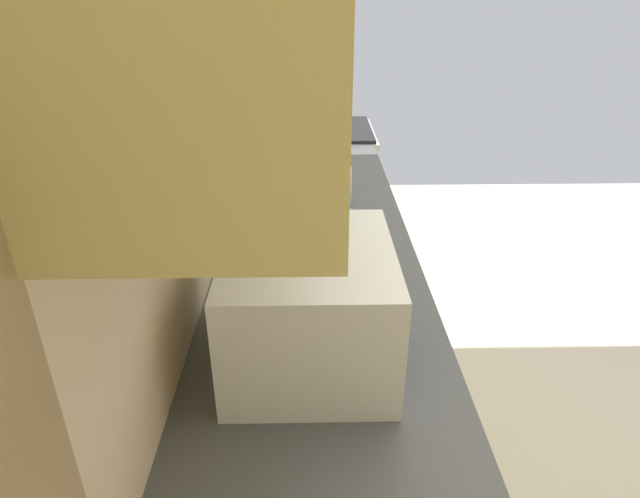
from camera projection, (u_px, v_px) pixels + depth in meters
The scene contains 7 objects.
ground_plane at pixel (590, 436), 2.25m from camera, with size 6.03×6.03×0.00m, color beige.
wall_back at pixel (187, 98), 1.60m from camera, with size 3.89×0.12×2.78m, color beige.
counter_run at pixel (317, 418), 1.73m from camera, with size 3.08×0.66×0.90m.
oven_range at pixel (316, 200), 3.36m from camera, with size 0.59×0.69×1.08m.
microwave at pixel (310, 305), 1.24m from camera, with size 0.44×0.38×0.29m.
bowl at pixel (338, 220), 1.94m from camera, with size 0.14×0.14×0.06m.
kettle at pixel (335, 184), 2.16m from camera, with size 0.19×0.14×0.16m.
Camera 1 is at (-1.63, 1.16, 1.72)m, focal length 30.44 mm.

